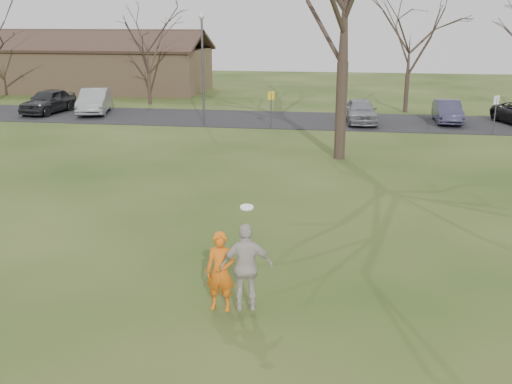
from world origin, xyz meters
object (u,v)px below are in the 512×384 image
car_0 (48,101)px  building (88,68)px  catching_play (247,267)px  player_defender (221,272)px  car_4 (361,111)px  lamp_post (202,55)px  car_5 (447,112)px  car_1 (95,101)px

car_0 → building: building is taller
car_0 → catching_play: (17.51, -25.25, 0.27)m
player_defender → car_4: (3.14, 24.31, -0.10)m
catching_play → lamp_post: 23.65m
lamp_post → car_5: bearing=11.4°
player_defender → car_4: size_ratio=0.41×
player_defender → car_4: 24.51m
lamp_post → car_1: bearing=159.2°
building → lamp_post: size_ratio=3.29×
catching_play → building: bearing=118.2°
car_4 → building: 26.73m
car_1 → car_4: size_ratio=1.13×
building → lamp_post: 20.99m
player_defender → car_5: size_ratio=0.43×
car_1 → catching_play: catching_play is taller
player_defender → car_4: bearing=85.2°
car_1 → lamp_post: 9.15m
catching_play → building: building is taller
car_0 → catching_play: catching_play is taller
building → lamp_post: lamp_post is taller
car_1 → catching_play: 29.44m
car_4 → car_5: (5.07, 0.90, -0.07)m
car_1 → car_4: (17.04, -1.12, -0.07)m
car_1 → lamp_post: bearing=-35.2°
player_defender → lamp_post: lamp_post is taller
player_defender → car_0: (-16.92, 25.05, -0.04)m
player_defender → building: 42.77m
car_0 → lamp_post: lamp_post is taller
car_1 → car_4: bearing=-18.1°
car_4 → building: size_ratio=0.21×
catching_play → building: (-20.45, 38.07, 0.84)m
car_0 → car_4: bearing=3.5°
player_defender → lamp_post: bearing=107.2°
player_defender → catching_play: bearing=-16.6°
player_defender → car_0: size_ratio=0.38×
car_1 → building: (-5.97, 12.44, 1.10)m
car_4 → car_0: bearing=172.3°
catching_play → building: 43.23m
catching_play → car_5: bearing=73.3°
car_5 → lamp_post: size_ratio=0.63×
car_1 → building: building is taller
car_5 → building: 30.82m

